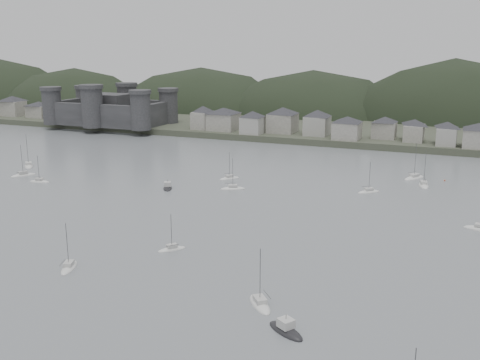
% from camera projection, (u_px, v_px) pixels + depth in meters
% --- Properties ---
extents(ground, '(900.00, 900.00, 0.00)m').
position_uv_depth(ground, '(75.00, 307.00, 96.09)').
color(ground, slate).
rests_on(ground, ground).
extents(far_shore_land, '(900.00, 250.00, 3.00)m').
position_uv_depth(far_shore_land, '(369.00, 113.00, 360.25)').
color(far_shore_land, '#383D2D').
rests_on(far_shore_land, ground).
extents(forested_ridge, '(851.55, 103.94, 102.57)m').
position_uv_depth(forested_ridge, '(369.00, 139.00, 338.53)').
color(forested_ridge, black).
rests_on(forested_ridge, ground).
extents(castle, '(66.00, 43.00, 20.00)m').
position_uv_depth(castle, '(111.00, 109.00, 299.53)').
color(castle, '#2F2F31').
rests_on(castle, far_shore_land).
extents(waterfront_town, '(451.48, 28.46, 12.92)m').
position_uv_depth(waterfront_town, '(443.00, 130.00, 239.53)').
color(waterfront_town, gray).
rests_on(waterfront_town, far_shore_land).
extents(sailboat_lead, '(7.24, 6.89, 10.38)m').
position_uv_depth(sailboat_lead, '(369.00, 192.00, 171.29)').
color(sailboat_lead, silver).
rests_on(sailboat_lead, ground).
extents(moored_fleet, '(257.19, 151.27, 13.30)m').
position_uv_depth(moored_fleet, '(175.00, 216.00, 147.31)').
color(moored_fleet, silver).
rests_on(moored_fleet, ground).
extents(motor_launch_near, '(7.98, 6.46, 3.84)m').
position_uv_depth(motor_launch_near, '(286.00, 330.00, 87.84)').
color(motor_launch_near, black).
rests_on(motor_launch_near, ground).
extents(motor_launch_far, '(5.97, 7.90, 3.80)m').
position_uv_depth(motor_launch_far, '(168.00, 188.00, 175.89)').
color(motor_launch_far, black).
rests_on(motor_launch_far, ground).
extents(mooring_buoys, '(165.15, 144.39, 0.70)m').
position_uv_depth(mooring_buoys, '(254.00, 250.00, 122.90)').
color(mooring_buoys, '#C46141').
rests_on(mooring_buoys, ground).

